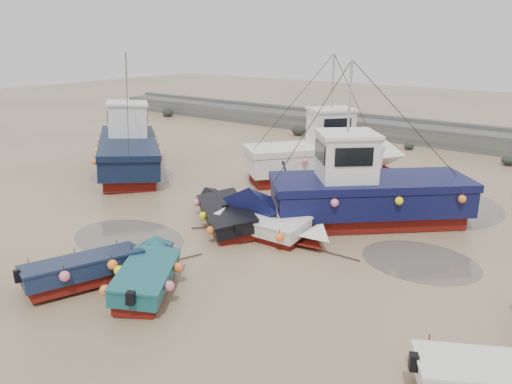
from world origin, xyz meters
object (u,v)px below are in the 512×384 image
Objects in this scene: dinghy_4 at (226,210)px; cabin_boat_1 at (324,154)px; cabin_boat_2 at (354,192)px; person at (281,189)px; dinghy_5 at (272,224)px; dinghy_2 at (148,270)px; dinghy_1 at (96,265)px; cabin_boat_0 at (127,147)px.

dinghy_4 is 7.71m from cabin_boat_1.
cabin_boat_1 and cabin_boat_2 have the same top height.
dinghy_4 is 3.05× the size of person.
dinghy_5 is 8.24m from cabin_boat_1.
dinghy_2 is 0.82× the size of dinghy_5.
dinghy_4 reaches higher than person.
person is at bearing 46.94° from dinghy_4.
dinghy_1 is at bearing -22.51° from dinghy_5.
dinghy_1 is 0.62× the size of cabin_boat_2.
cabin_boat_2 is 5.48m from person.
cabin_boat_1 reaches higher than dinghy_5.
dinghy_4 is 0.96× the size of dinghy_5.
dinghy_2 is at bearing 104.66° from person.
dinghy_1 and dinghy_5 have the same top height.
dinghy_2 is 10.74m from person.
cabin_boat_0 is 5.47× the size of person.
dinghy_2 is 13.20m from cabin_boat_1.
cabin_boat_1 reaches higher than person.
dinghy_4 is 0.56× the size of cabin_boat_0.
dinghy_4 is 5.12m from person.
cabin_boat_2 reaches higher than dinghy_5.
dinghy_1 is at bearing 170.03° from dinghy_2.
person is (-3.15, 5.24, -0.56)m from dinghy_5.
cabin_boat_0 is 1.16× the size of cabin_boat_1.
cabin_boat_1 is (0.03, 7.66, 0.81)m from dinghy_4.
cabin_boat_1 reaches higher than dinghy_4.
cabin_boat_1 is at bearing 110.85° from dinghy_1.
dinghy_1 is at bearing -94.62° from cabin_boat_0.
dinghy_5 is 0.64× the size of cabin_boat_2.
dinghy_4 is at bearing 83.17° from cabin_boat_2.
dinghy_5 is 3.61m from cabin_boat_2.
cabin_boat_0 is (-9.49, 2.97, 0.76)m from dinghy_4.
dinghy_5 reaches higher than person.
dinghy_5 is (2.27, 5.88, 0.00)m from dinghy_1.
cabin_boat_2 is (3.98, 8.97, 0.77)m from dinghy_1.
cabin_boat_0 is (-11.10, 8.39, 0.73)m from dinghy_2.
dinghy_4 is 9.97m from cabin_boat_0.
cabin_boat_0 reaches higher than person.
dinghy_4 is (-0.07, 6.09, -0.01)m from dinghy_1.
dinghy_5 is 0.58× the size of cabin_boat_0.
dinghy_5 is at bearing -57.31° from dinghy_4.
cabin_boat_1 is 0.95× the size of cabin_boat_2.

